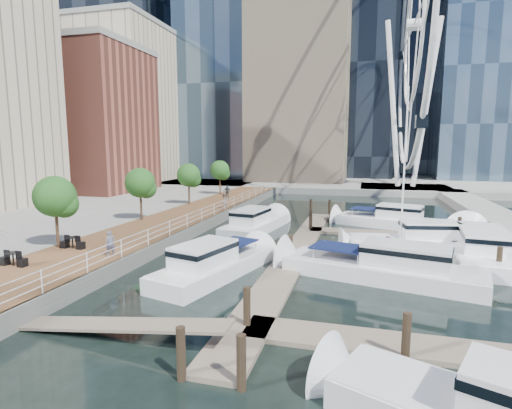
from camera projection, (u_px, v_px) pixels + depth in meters
name	position (u px, v px, depth m)	size (l,w,h in m)	color
ground	(199.00, 303.00, 19.01)	(520.00, 520.00, 0.00)	black
boardwalk	(172.00, 225.00, 35.59)	(6.00, 60.00, 1.00)	brown
seawall	(203.00, 227.00, 34.82)	(0.25, 60.00, 1.00)	#595954
land_far	(338.00, 171.00, 116.40)	(200.00, 114.00, 1.00)	gray
pier	(405.00, 190.00, 65.01)	(14.00, 12.00, 1.00)	gray
railing	(202.00, 215.00, 34.70)	(0.10, 60.00, 1.05)	white
floating_docks	(370.00, 252.00, 26.42)	(16.00, 34.00, 2.60)	#6D6051
midrise_condos	(38.00, 100.00, 51.37)	(19.00, 67.00, 28.00)	#BCAD8E
ferris_wheel	(414.00, 25.00, 61.37)	(5.80, 45.60, 47.80)	white
street_trees	(140.00, 183.00, 34.71)	(2.60, 42.60, 4.60)	#3F2B1C
yacht_foreground	(380.00, 279.00, 22.58)	(3.18, 11.87, 2.15)	silver
pedestrian_near	(110.00, 243.00, 23.49)	(0.55, 0.36, 1.52)	#4D5166
pedestrian_mid	(224.00, 201.00, 41.37)	(0.81, 0.63, 1.67)	gray
pedestrian_far	(227.00, 192.00, 49.32)	(1.04, 0.43, 1.77)	#2F353A
moored_yachts	(387.00, 253.00, 28.09)	(21.65, 33.98, 11.50)	white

